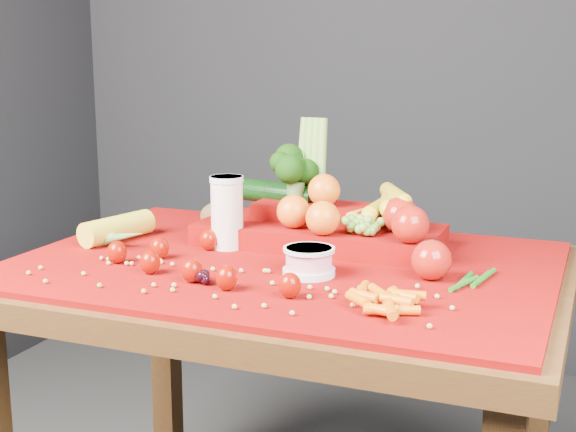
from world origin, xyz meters
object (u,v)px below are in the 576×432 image
at_px(milk_glass, 227,210).
at_px(produce_mound, 328,218).
at_px(yogurt_bowl, 309,260).
at_px(table, 284,312).

xyz_separation_m(milk_glass, produce_mound, (0.19, 0.10, -0.02)).
height_order(yogurt_bowl, produce_mound, produce_mound).
relative_size(milk_glass, produce_mound, 0.26).
relative_size(table, milk_glass, 7.11).
bearing_deg(produce_mound, milk_glass, -151.49).
distance_m(table, yogurt_bowl, 0.18).
bearing_deg(yogurt_bowl, table, 136.26).
relative_size(table, yogurt_bowl, 11.10).
xyz_separation_m(table, milk_glass, (-0.15, 0.05, 0.19)).
height_order(table, yogurt_bowl, yogurt_bowl).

